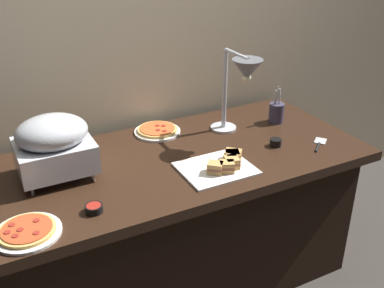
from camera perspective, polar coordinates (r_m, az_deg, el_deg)
name	(u,v)px	position (r m, az deg, el deg)	size (l,w,h in m)	color
ground_plane	(176,278)	(2.66, -2.01, -16.28)	(8.00, 8.00, 0.00)	#38332D
back_wall	(131,44)	(2.49, -7.56, 12.19)	(4.40, 0.04, 2.40)	#C6B593
buffet_table	(175,221)	(2.41, -2.15, -9.55)	(1.90, 0.84, 0.76)	black
chafing_dish	(53,144)	(2.08, -16.85, 0.03)	(0.33, 0.28, 0.29)	#B7BABF
heat_lamp	(243,77)	(2.27, 6.31, 8.34)	(0.15, 0.34, 0.45)	#B7BABF
pizza_plate_front	(27,231)	(1.81, -19.83, -10.20)	(0.25, 0.25, 0.03)	white
pizza_plate_center	(157,130)	(2.47, -4.33, 1.69)	(0.25, 0.25, 0.03)	white
sandwich_platter	(223,165)	(2.11, 3.84, -2.56)	(0.33, 0.27, 0.06)	white
sauce_cup_near	(94,208)	(1.86, -12.11, -7.82)	(0.07, 0.07, 0.03)	black
sauce_cup_far	(276,142)	(2.36, 10.36, 0.22)	(0.06, 0.06, 0.04)	black
utensil_holder	(276,112)	(2.62, 10.46, 3.90)	(0.08, 0.08, 0.21)	#383347
serving_spatula	(319,144)	(2.43, 15.53, 0.01)	(0.15, 0.13, 0.01)	#B7BABF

